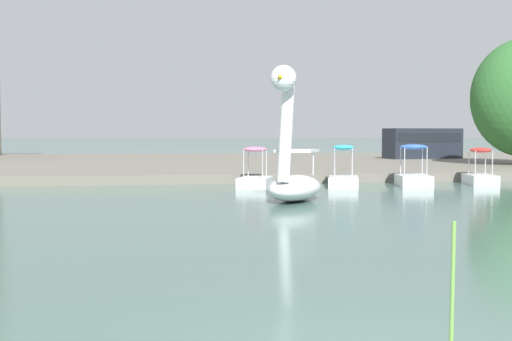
{
  "coord_description": "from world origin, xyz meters",
  "views": [
    {
      "loc": [
        -1.88,
        -4.77,
        2.02
      ],
      "look_at": [
        1.23,
        17.29,
        0.77
      ],
      "focal_mm": 46.38,
      "sensor_mm": 36.0,
      "label": 1
    }
  ],
  "objects_px": {
    "pedal_boat_cyan": "(343,176)",
    "parked_van": "(423,142)",
    "swan_boat": "(293,171)",
    "pedal_boat_blue": "(413,174)",
    "pedal_boat_pink": "(255,175)",
    "pedal_boat_red": "(480,174)"
  },
  "relations": [
    {
      "from": "pedal_boat_cyan",
      "to": "pedal_boat_blue",
      "type": "bearing_deg",
      "value": 1.97
    },
    {
      "from": "swan_boat",
      "to": "pedal_boat_blue",
      "type": "distance_m",
      "value": 7.55
    },
    {
      "from": "pedal_boat_cyan",
      "to": "parked_van",
      "type": "relative_size",
      "value": 0.41
    },
    {
      "from": "pedal_boat_blue",
      "to": "pedal_boat_red",
      "type": "height_order",
      "value": "pedal_boat_blue"
    },
    {
      "from": "pedal_boat_blue",
      "to": "parked_van",
      "type": "xyz_separation_m",
      "value": [
        7.15,
        16.68,
        0.99
      ]
    },
    {
      "from": "swan_boat",
      "to": "pedal_boat_red",
      "type": "bearing_deg",
      "value": 31.42
    },
    {
      "from": "pedal_boat_cyan",
      "to": "pedal_boat_blue",
      "type": "relative_size",
      "value": 0.96
    },
    {
      "from": "pedal_boat_pink",
      "to": "pedal_boat_blue",
      "type": "relative_size",
      "value": 0.96
    },
    {
      "from": "swan_boat",
      "to": "parked_van",
      "type": "relative_size",
      "value": 0.76
    },
    {
      "from": "pedal_boat_pink",
      "to": "pedal_boat_blue",
      "type": "bearing_deg",
      "value": -3.41
    },
    {
      "from": "swan_boat",
      "to": "pedal_boat_pink",
      "type": "bearing_deg",
      "value": 94.24
    },
    {
      "from": "swan_boat",
      "to": "pedal_boat_cyan",
      "type": "relative_size",
      "value": 1.87
    },
    {
      "from": "parked_van",
      "to": "pedal_boat_blue",
      "type": "bearing_deg",
      "value": -113.19
    },
    {
      "from": "swan_boat",
      "to": "pedal_boat_cyan",
      "type": "xyz_separation_m",
      "value": [
        2.89,
        4.84,
        -0.47
      ]
    },
    {
      "from": "pedal_boat_pink",
      "to": "pedal_boat_red",
      "type": "bearing_deg",
      "value": -0.55
    },
    {
      "from": "pedal_boat_blue",
      "to": "parked_van",
      "type": "relative_size",
      "value": 0.42
    },
    {
      "from": "pedal_boat_red",
      "to": "pedal_boat_pink",
      "type": "bearing_deg",
      "value": 179.45
    },
    {
      "from": "swan_boat",
      "to": "pedal_boat_red",
      "type": "xyz_separation_m",
      "value": [
        8.54,
        5.22,
        -0.46
      ]
    },
    {
      "from": "pedal_boat_cyan",
      "to": "parked_van",
      "type": "height_order",
      "value": "parked_van"
    },
    {
      "from": "pedal_boat_pink",
      "to": "pedal_boat_cyan",
      "type": "bearing_deg",
      "value": -7.95
    },
    {
      "from": "parked_van",
      "to": "pedal_boat_pink",
      "type": "bearing_deg",
      "value": -129.02
    },
    {
      "from": "pedal_boat_cyan",
      "to": "parked_van",
      "type": "xyz_separation_m",
      "value": [
        9.94,
        16.78,
        1.02
      ]
    }
  ]
}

